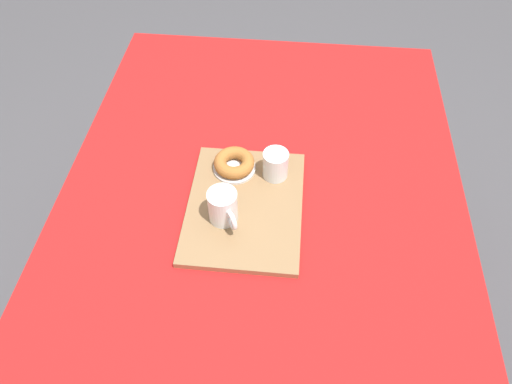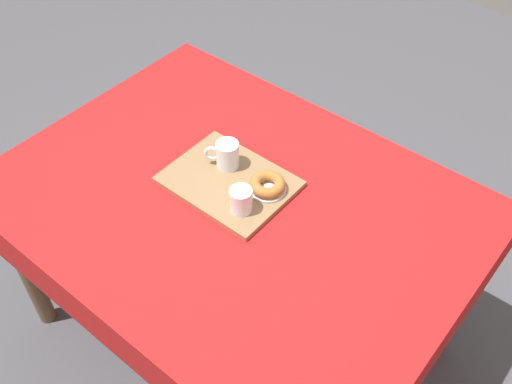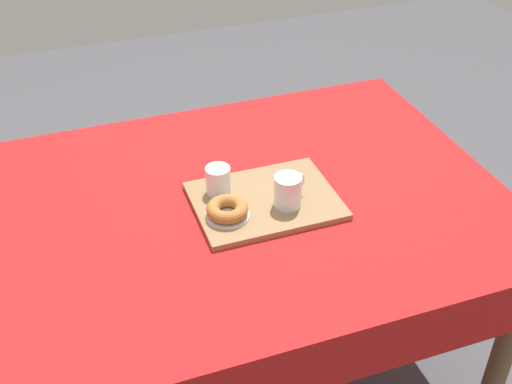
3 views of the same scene
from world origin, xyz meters
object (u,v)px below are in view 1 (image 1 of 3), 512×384
at_px(serving_tray, 245,206).
at_px(tea_mug_left, 223,207).
at_px(dining_table, 261,215).
at_px(donut_plate_left, 234,168).
at_px(water_glass_near, 275,166).
at_px(sugar_donut_left, 234,163).

relative_size(serving_tray, tea_mug_left, 3.74).
xyz_separation_m(dining_table, donut_plate_left, (-0.07, -0.08, 0.11)).
height_order(dining_table, water_glass_near, water_glass_near).
distance_m(water_glass_near, sugar_donut_left, 0.11).
bearing_deg(donut_plate_left, serving_tray, 19.25).
height_order(tea_mug_left, sugar_donut_left, tea_mug_left).
bearing_deg(dining_table, tea_mug_left, -40.75).
height_order(water_glass_near, sugar_donut_left, water_glass_near).
relative_size(dining_table, donut_plate_left, 12.43).
distance_m(serving_tray, sugar_donut_left, 0.13).
bearing_deg(dining_table, water_glass_near, 151.83).
bearing_deg(water_glass_near, sugar_donut_left, -94.98).
height_order(tea_mug_left, donut_plate_left, tea_mug_left).
height_order(water_glass_near, donut_plate_left, water_glass_near).
height_order(dining_table, tea_mug_left, tea_mug_left).
bearing_deg(donut_plate_left, sugar_donut_left, 0.00).
bearing_deg(dining_table, serving_tray, -36.70).
distance_m(tea_mug_left, donut_plate_left, 0.17).
xyz_separation_m(tea_mug_left, water_glass_near, (-0.16, 0.12, -0.01)).
bearing_deg(water_glass_near, tea_mug_left, -36.59).
bearing_deg(sugar_donut_left, water_glass_near, 85.02).
distance_m(water_glass_near, donut_plate_left, 0.12).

